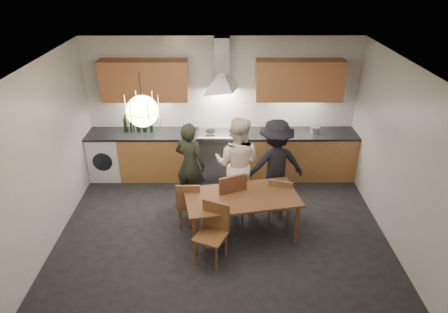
{
  "coord_description": "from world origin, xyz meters",
  "views": [
    {
      "loc": [
        0.0,
        -4.83,
        3.88
      ],
      "look_at": [
        0.03,
        0.4,
        1.2
      ],
      "focal_mm": 32.0,
      "sensor_mm": 36.0,
      "label": 1
    }
  ],
  "objects_px": {
    "chair_back_left": "(189,202)",
    "person_left": "(190,164)",
    "dining_table": "(242,201)",
    "stock_pot": "(315,130)",
    "chair_front": "(213,228)",
    "person_right": "(275,164)",
    "mixing_bowl": "(282,132)",
    "person_mid": "(237,164)",
    "wine_bottles": "(138,124)"
  },
  "relations": [
    {
      "from": "chair_back_left",
      "to": "person_right",
      "type": "height_order",
      "value": "person_right"
    },
    {
      "from": "dining_table",
      "to": "person_left",
      "type": "relative_size",
      "value": 1.2
    },
    {
      "from": "chair_front",
      "to": "stock_pot",
      "type": "bearing_deg",
      "value": 75.86
    },
    {
      "from": "person_left",
      "to": "person_mid",
      "type": "xyz_separation_m",
      "value": [
        0.78,
        -0.11,
        0.07
      ]
    },
    {
      "from": "chair_front",
      "to": "wine_bottles",
      "type": "bearing_deg",
      "value": 144.65
    },
    {
      "from": "person_right",
      "to": "stock_pot",
      "type": "height_order",
      "value": "person_right"
    },
    {
      "from": "person_left",
      "to": "dining_table",
      "type": "bearing_deg",
      "value": 157.03
    },
    {
      "from": "chair_front",
      "to": "person_mid",
      "type": "height_order",
      "value": "person_mid"
    },
    {
      "from": "person_right",
      "to": "stock_pot",
      "type": "bearing_deg",
      "value": -142.08
    },
    {
      "from": "dining_table",
      "to": "wine_bottles",
      "type": "xyz_separation_m",
      "value": [
        -1.84,
        1.9,
        0.45
      ]
    },
    {
      "from": "chair_front",
      "to": "person_left",
      "type": "bearing_deg",
      "value": 130.07
    },
    {
      "from": "chair_front",
      "to": "person_left",
      "type": "height_order",
      "value": "person_left"
    },
    {
      "from": "mixing_bowl",
      "to": "wine_bottles",
      "type": "xyz_separation_m",
      "value": [
        -2.66,
        0.1,
        0.13
      ]
    },
    {
      "from": "chair_back_left",
      "to": "stock_pot",
      "type": "distance_m",
      "value": 2.79
    },
    {
      "from": "chair_back_left",
      "to": "mixing_bowl",
      "type": "xyz_separation_m",
      "value": [
        1.62,
        1.6,
        0.47
      ]
    },
    {
      "from": "chair_back_left",
      "to": "person_mid",
      "type": "height_order",
      "value": "person_mid"
    },
    {
      "from": "dining_table",
      "to": "chair_back_left",
      "type": "relative_size",
      "value": 2.19
    },
    {
      "from": "wine_bottles",
      "to": "person_right",
      "type": "bearing_deg",
      "value": -23.97
    },
    {
      "from": "person_right",
      "to": "mixing_bowl",
      "type": "height_order",
      "value": "person_right"
    },
    {
      "from": "person_mid",
      "to": "mixing_bowl",
      "type": "distance_m",
      "value": 1.33
    },
    {
      "from": "stock_pot",
      "to": "mixing_bowl",
      "type": "bearing_deg",
      "value": -178.96
    },
    {
      "from": "person_mid",
      "to": "wine_bottles",
      "type": "xyz_separation_m",
      "value": [
        -1.8,
        1.1,
        0.26
      ]
    },
    {
      "from": "chair_back_left",
      "to": "stock_pot",
      "type": "relative_size",
      "value": 4.49
    },
    {
      "from": "wine_bottles",
      "to": "dining_table",
      "type": "bearing_deg",
      "value": -45.96
    },
    {
      "from": "chair_back_left",
      "to": "person_left",
      "type": "height_order",
      "value": "person_left"
    },
    {
      "from": "dining_table",
      "to": "person_left",
      "type": "height_order",
      "value": "person_left"
    },
    {
      "from": "person_mid",
      "to": "person_right",
      "type": "xyz_separation_m",
      "value": [
        0.62,
        0.03,
        -0.03
      ]
    },
    {
      "from": "dining_table",
      "to": "person_right",
      "type": "relative_size",
      "value": 1.14
    },
    {
      "from": "person_mid",
      "to": "mixing_bowl",
      "type": "height_order",
      "value": "person_mid"
    },
    {
      "from": "stock_pot",
      "to": "chair_back_left",
      "type": "bearing_deg",
      "value": -144.06
    },
    {
      "from": "chair_back_left",
      "to": "person_left",
      "type": "xyz_separation_m",
      "value": [
        -0.02,
        0.71,
        0.27
      ]
    },
    {
      "from": "chair_front",
      "to": "person_right",
      "type": "relative_size",
      "value": 0.56
    },
    {
      "from": "person_mid",
      "to": "person_left",
      "type": "bearing_deg",
      "value": 9.48
    },
    {
      "from": "person_mid",
      "to": "stock_pot",
      "type": "bearing_deg",
      "value": -127.74
    },
    {
      "from": "dining_table",
      "to": "stock_pot",
      "type": "xyz_separation_m",
      "value": [
        1.42,
        1.82,
        0.35
      ]
    },
    {
      "from": "chair_back_left",
      "to": "mixing_bowl",
      "type": "height_order",
      "value": "mixing_bowl"
    },
    {
      "from": "chair_front",
      "to": "mixing_bowl",
      "type": "relative_size",
      "value": 3.24
    },
    {
      "from": "chair_front",
      "to": "stock_pot",
      "type": "relative_size",
      "value": 4.85
    },
    {
      "from": "person_right",
      "to": "dining_table",
      "type": "bearing_deg",
      "value": 43.21
    },
    {
      "from": "chair_front",
      "to": "mixing_bowl",
      "type": "xyz_separation_m",
      "value": [
        1.23,
        2.32,
        0.43
      ]
    },
    {
      "from": "chair_front",
      "to": "wine_bottles",
      "type": "height_order",
      "value": "wine_bottles"
    },
    {
      "from": "mixing_bowl",
      "to": "wine_bottles",
      "type": "relative_size",
      "value": 0.5
    },
    {
      "from": "dining_table",
      "to": "mixing_bowl",
      "type": "xyz_separation_m",
      "value": [
        0.82,
        1.81,
        0.32
      ]
    },
    {
      "from": "chair_front",
      "to": "person_mid",
      "type": "distance_m",
      "value": 1.4
    },
    {
      "from": "dining_table",
      "to": "person_mid",
      "type": "xyz_separation_m",
      "value": [
        -0.04,
        0.8,
        0.19
      ]
    },
    {
      "from": "chair_front",
      "to": "person_left",
      "type": "relative_size",
      "value": 0.59
    },
    {
      "from": "person_left",
      "to": "person_right",
      "type": "xyz_separation_m",
      "value": [
        1.4,
        -0.08,
        0.04
      ]
    },
    {
      "from": "chair_back_left",
      "to": "person_mid",
      "type": "bearing_deg",
      "value": -142.66
    },
    {
      "from": "person_mid",
      "to": "mixing_bowl",
      "type": "relative_size",
      "value": 5.96
    },
    {
      "from": "person_right",
      "to": "mixing_bowl",
      "type": "relative_size",
      "value": 5.75
    }
  ]
}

